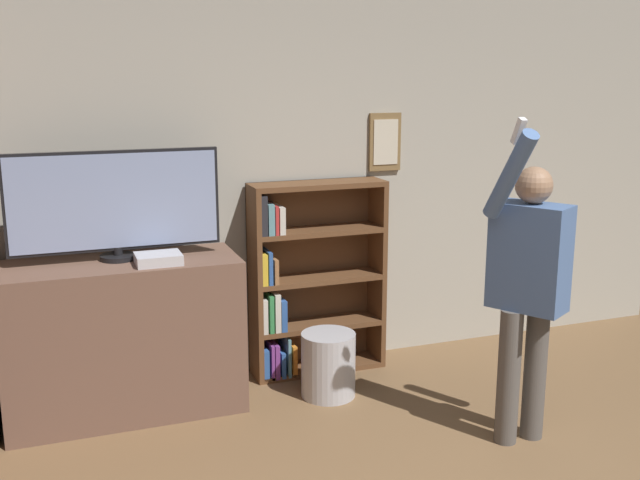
% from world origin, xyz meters
% --- Properties ---
extents(wall_back, '(6.22, 0.09, 2.70)m').
position_xyz_m(wall_back, '(0.00, 3.16, 1.35)').
color(wall_back, '#B2AD9E').
rests_on(wall_back, ground_plane).
extents(tv_ledge, '(1.43, 0.59, 0.98)m').
position_xyz_m(tv_ledge, '(-1.36, 2.75, 0.49)').
color(tv_ledge, brown).
rests_on(tv_ledge, ground_plane).
extents(television, '(1.26, 0.22, 0.67)m').
position_xyz_m(television, '(-1.36, 2.81, 1.33)').
color(television, black).
rests_on(television, tv_ledge).
extents(game_console, '(0.27, 0.22, 0.06)m').
position_xyz_m(game_console, '(-1.14, 2.61, 1.01)').
color(game_console, silver).
rests_on(game_console, tv_ledge).
extents(bookshelf, '(0.95, 0.28, 1.37)m').
position_xyz_m(bookshelf, '(-0.08, 2.99, 0.66)').
color(bookshelf, brown).
rests_on(bookshelf, ground_plane).
extents(person, '(0.56, 0.54, 1.89)m').
position_xyz_m(person, '(0.75, 1.57, 0.97)').
color(person, '#56514C').
rests_on(person, ground_plane).
extents(waste_bin, '(0.36, 0.36, 0.43)m').
position_xyz_m(waste_bin, '(-0.08, 2.53, 0.22)').
color(waste_bin, '#B7B7BC').
rests_on(waste_bin, ground_plane).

